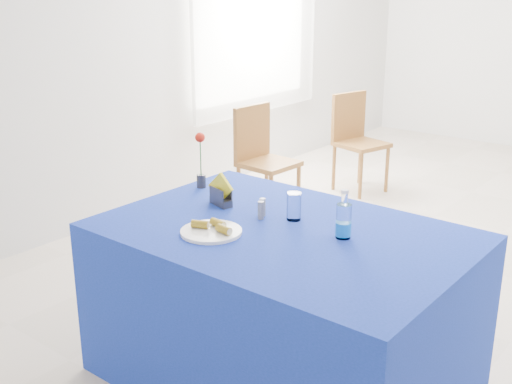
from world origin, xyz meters
TOP-DOWN VIEW (x-y plane):
  - floor at (0.00, 0.00)m, footprint 7.00×7.00m
  - window_pane at (-2.47, 0.80)m, footprint 0.04×1.50m
  - curtain at (-2.40, 0.80)m, footprint 0.04×1.75m
  - plate at (-0.42, -2.02)m, footprint 0.27×0.27m
  - drinking_glass at (-0.24, -1.66)m, footprint 0.07×0.07m
  - salt_shaker at (-0.38, -1.71)m, footprint 0.03×0.03m
  - pepper_shaker at (-0.36, -1.75)m, footprint 0.03×0.03m
  - blue_table at (-0.20, -1.79)m, footprint 1.60×1.10m
  - water_bottle at (0.05, -1.70)m, footprint 0.07×0.07m
  - napkin_holder at (-0.63, -1.71)m, footprint 0.15×0.09m
  - rose_vase at (-0.90, -1.57)m, footprint 0.05×0.05m
  - chair_win_a at (-1.68, -0.06)m, footprint 0.41×0.41m
  - chair_win_b at (-1.44, 0.99)m, footprint 0.47×0.47m
  - banana_pieces at (-0.41, -2.01)m, footprint 0.20×0.11m

SIDE VIEW (x-z plane):
  - floor at x=0.00m, z-range 0.00..0.00m
  - blue_table at x=-0.20m, z-range 0.00..0.76m
  - chair_win_b at x=-1.44m, z-range 0.07..0.93m
  - chair_win_a at x=-1.68m, z-range 0.07..0.95m
  - plate at x=-0.42m, z-range 0.76..0.77m
  - banana_pieces at x=-0.41m, z-range 0.78..0.81m
  - salt_shaker at x=-0.38m, z-range 0.76..0.84m
  - pepper_shaker at x=-0.36m, z-range 0.76..0.84m
  - napkin_holder at x=-0.63m, z-range 0.73..0.89m
  - drinking_glass at x=-0.24m, z-range 0.76..0.89m
  - water_bottle at x=0.05m, z-range 0.72..0.94m
  - rose_vase at x=-0.90m, z-range 0.76..1.06m
  - window_pane at x=-2.47m, z-range 0.75..2.35m
  - curtain at x=-2.40m, z-range 0.62..2.48m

